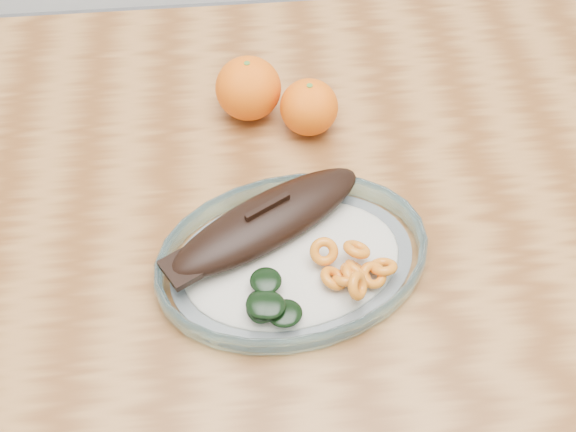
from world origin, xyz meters
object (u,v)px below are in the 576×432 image
Objects in this scene: orange_right at (309,107)px; dining_table at (325,229)px; plated_meal at (291,255)px; orange_left at (248,88)px.

dining_table is at bearing -81.87° from orange_right.
plated_meal is 8.62× the size of orange_right.
dining_table is 13.31× the size of orange_left.
plated_meal is (-0.06, -0.12, 0.12)m from dining_table.
dining_table is 15.24× the size of orange_right.
plated_meal is at bearing -115.82° from dining_table.
dining_table is at bearing 52.50° from plated_meal.
dining_table is 0.17m from orange_right.
orange_right is at bearing -26.29° from orange_left.
dining_table is 0.22m from orange_left.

